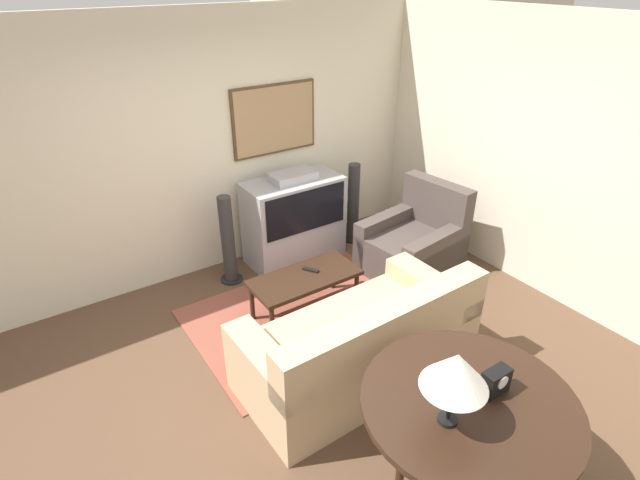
{
  "coord_description": "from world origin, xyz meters",
  "views": [
    {
      "loc": [
        -1.73,
        -2.59,
        3.02
      ],
      "look_at": [
        0.55,
        0.79,
        0.75
      ],
      "focal_mm": 28.0,
      "sensor_mm": 36.0,
      "label": 1
    }
  ],
  "objects_px": {
    "couch": "(360,346)",
    "speaker_tower_right": "(353,205)",
    "console_table": "(469,409)",
    "tv": "(294,219)",
    "armchair": "(414,245)",
    "table_lamp": "(456,371)",
    "speaker_tower_left": "(228,242)",
    "coffee_table": "(305,280)",
    "mantel_clock": "(496,381)"
  },
  "relations": [
    {
      "from": "tv",
      "to": "console_table",
      "type": "distance_m",
      "value": 3.18
    },
    {
      "from": "table_lamp",
      "to": "speaker_tower_right",
      "type": "relative_size",
      "value": 0.49
    },
    {
      "from": "console_table",
      "to": "couch",
      "type": "bearing_deg",
      "value": 84.03
    },
    {
      "from": "couch",
      "to": "speaker_tower_right",
      "type": "relative_size",
      "value": 1.95
    },
    {
      "from": "coffee_table",
      "to": "mantel_clock",
      "type": "bearing_deg",
      "value": -91.07
    },
    {
      "from": "console_table",
      "to": "mantel_clock",
      "type": "relative_size",
      "value": 7.22
    },
    {
      "from": "armchair",
      "to": "table_lamp",
      "type": "relative_size",
      "value": 2.2
    },
    {
      "from": "couch",
      "to": "mantel_clock",
      "type": "xyz_separation_m",
      "value": [
        0.04,
        -1.19,
        0.56
      ]
    },
    {
      "from": "tv",
      "to": "couch",
      "type": "bearing_deg",
      "value": -106.11
    },
    {
      "from": "coffee_table",
      "to": "speaker_tower_left",
      "type": "bearing_deg",
      "value": 110.13
    },
    {
      "from": "tv",
      "to": "couch",
      "type": "relative_size",
      "value": 0.56
    },
    {
      "from": "couch",
      "to": "speaker_tower_left",
      "type": "bearing_deg",
      "value": -83.38
    },
    {
      "from": "speaker_tower_left",
      "to": "speaker_tower_right",
      "type": "xyz_separation_m",
      "value": [
        1.64,
        0.0,
        0.0
      ]
    },
    {
      "from": "mantel_clock",
      "to": "speaker_tower_right",
      "type": "bearing_deg",
      "value": 66.69
    },
    {
      "from": "coffee_table",
      "to": "speaker_tower_left",
      "type": "distance_m",
      "value": 1.01
    },
    {
      "from": "coffee_table",
      "to": "console_table",
      "type": "distance_m",
      "value": 2.17
    },
    {
      "from": "armchair",
      "to": "speaker_tower_left",
      "type": "xyz_separation_m",
      "value": [
        -1.79,
        0.92,
        0.16
      ]
    },
    {
      "from": "console_table",
      "to": "speaker_tower_right",
      "type": "distance_m",
      "value": 3.43
    },
    {
      "from": "tv",
      "to": "coffee_table",
      "type": "xyz_separation_m",
      "value": [
        -0.47,
        -0.97,
        -0.11
      ]
    },
    {
      "from": "coffee_table",
      "to": "console_table",
      "type": "bearing_deg",
      "value": -95.56
    },
    {
      "from": "tv",
      "to": "table_lamp",
      "type": "relative_size",
      "value": 2.25
    },
    {
      "from": "coffee_table",
      "to": "tv",
      "type": "bearing_deg",
      "value": 63.99
    },
    {
      "from": "mantel_clock",
      "to": "coffee_table",
      "type": "bearing_deg",
      "value": 88.93
    },
    {
      "from": "speaker_tower_left",
      "to": "speaker_tower_right",
      "type": "relative_size",
      "value": 1.0
    },
    {
      "from": "tv",
      "to": "mantel_clock",
      "type": "height_order",
      "value": "tv"
    },
    {
      "from": "tv",
      "to": "speaker_tower_left",
      "type": "bearing_deg",
      "value": -178.4
    },
    {
      "from": "couch",
      "to": "mantel_clock",
      "type": "bearing_deg",
      "value": 90.99
    },
    {
      "from": "speaker_tower_left",
      "to": "speaker_tower_right",
      "type": "bearing_deg",
      "value": 0.0
    },
    {
      "from": "couch",
      "to": "speaker_tower_right",
      "type": "distance_m",
      "value": 2.36
    },
    {
      "from": "couch",
      "to": "mantel_clock",
      "type": "relative_size",
      "value": 10.88
    },
    {
      "from": "tv",
      "to": "speaker_tower_right",
      "type": "distance_m",
      "value": 0.82
    },
    {
      "from": "speaker_tower_left",
      "to": "speaker_tower_right",
      "type": "distance_m",
      "value": 1.64
    },
    {
      "from": "tv",
      "to": "coffee_table",
      "type": "relative_size",
      "value": 1.04
    },
    {
      "from": "tv",
      "to": "console_table",
      "type": "xyz_separation_m",
      "value": [
        -0.68,
        -3.1,
        0.24
      ]
    },
    {
      "from": "mantel_clock",
      "to": "tv",
      "type": "bearing_deg",
      "value": 80.65
    },
    {
      "from": "tv",
      "to": "mantel_clock",
      "type": "distance_m",
      "value": 3.19
    },
    {
      "from": "table_lamp",
      "to": "tv",
      "type": "bearing_deg",
      "value": 73.91
    },
    {
      "from": "armchair",
      "to": "table_lamp",
      "type": "distance_m",
      "value": 3.0
    },
    {
      "from": "couch",
      "to": "speaker_tower_right",
      "type": "bearing_deg",
      "value": -127.0
    },
    {
      "from": "armchair",
      "to": "table_lamp",
      "type": "xyz_separation_m",
      "value": [
        -1.86,
        -2.18,
        0.86
      ]
    },
    {
      "from": "tv",
      "to": "console_table",
      "type": "height_order",
      "value": "tv"
    },
    {
      "from": "mantel_clock",
      "to": "speaker_tower_left",
      "type": "relative_size",
      "value": 0.18
    },
    {
      "from": "coffee_table",
      "to": "armchair",
      "type": "bearing_deg",
      "value": 1.18
    },
    {
      "from": "couch",
      "to": "tv",
      "type": "bearing_deg",
      "value": -107.29
    },
    {
      "from": "armchair",
      "to": "speaker_tower_right",
      "type": "xyz_separation_m",
      "value": [
        -0.14,
        0.92,
        0.16
      ]
    },
    {
      "from": "coffee_table",
      "to": "speaker_tower_left",
      "type": "height_order",
      "value": "speaker_tower_left"
    },
    {
      "from": "table_lamp",
      "to": "mantel_clock",
      "type": "relative_size",
      "value": 2.73
    },
    {
      "from": "console_table",
      "to": "speaker_tower_left",
      "type": "xyz_separation_m",
      "value": [
        -0.14,
        3.08,
        -0.27
      ]
    },
    {
      "from": "console_table",
      "to": "table_lamp",
      "type": "height_order",
      "value": "table_lamp"
    },
    {
      "from": "armchair",
      "to": "console_table",
      "type": "relative_size",
      "value": 0.83
    }
  ]
}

